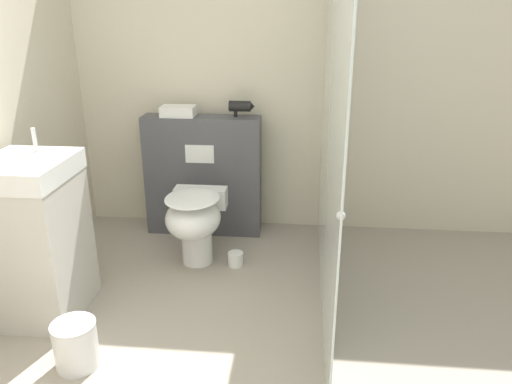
{
  "coord_description": "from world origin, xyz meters",
  "views": [
    {
      "loc": [
        0.49,
        -1.65,
        1.75
      ],
      "look_at": [
        0.2,
        1.34,
        0.62
      ],
      "focal_mm": 35.0,
      "sensor_mm": 36.0,
      "label": 1
    }
  ],
  "objects_px": {
    "hair_drier": "(241,106)",
    "sink_vanity": "(37,239)",
    "toilet": "(195,220)",
    "waste_bin": "(76,345)"
  },
  "relations": [
    {
      "from": "waste_bin",
      "to": "hair_drier",
      "type": "bearing_deg",
      "value": 69.2
    },
    {
      "from": "sink_vanity",
      "to": "hair_drier",
      "type": "height_order",
      "value": "sink_vanity"
    },
    {
      "from": "hair_drier",
      "to": "waste_bin",
      "type": "xyz_separation_m",
      "value": [
        -0.65,
        -1.7,
        -0.91
      ]
    },
    {
      "from": "sink_vanity",
      "to": "waste_bin",
      "type": "relative_size",
      "value": 4.37
    },
    {
      "from": "hair_drier",
      "to": "sink_vanity",
      "type": "bearing_deg",
      "value": -130.09
    },
    {
      "from": "toilet",
      "to": "sink_vanity",
      "type": "relative_size",
      "value": 0.51
    },
    {
      "from": "toilet",
      "to": "hair_drier",
      "type": "height_order",
      "value": "hair_drier"
    },
    {
      "from": "toilet",
      "to": "hair_drier",
      "type": "xyz_separation_m",
      "value": [
        0.26,
        0.58,
        0.69
      ]
    },
    {
      "from": "toilet",
      "to": "sink_vanity",
      "type": "xyz_separation_m",
      "value": [
        -0.78,
        -0.66,
        0.14
      ]
    },
    {
      "from": "hair_drier",
      "to": "toilet",
      "type": "bearing_deg",
      "value": -114.23
    }
  ]
}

